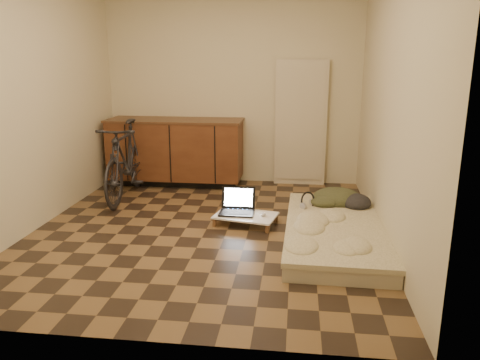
# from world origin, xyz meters

# --- Properties ---
(room_shell) EXTENTS (3.50, 4.00, 2.60)m
(room_shell) POSITION_xyz_m (0.00, 0.00, 1.30)
(room_shell) COLOR brown
(room_shell) RESTS_ON ground
(cabinets) EXTENTS (1.84, 0.62, 0.91)m
(cabinets) POSITION_xyz_m (-0.75, 1.70, 0.47)
(cabinets) COLOR black
(cabinets) RESTS_ON ground
(appliance_panel) EXTENTS (0.70, 0.10, 1.70)m
(appliance_panel) POSITION_xyz_m (0.95, 1.94, 0.85)
(appliance_panel) COLOR beige
(appliance_panel) RESTS_ON ground
(bicycle) EXTENTS (0.58, 1.67, 1.07)m
(bicycle) POSITION_xyz_m (-1.20, 0.98, 0.53)
(bicycle) COLOR black
(bicycle) RESTS_ON ground
(futon) EXTENTS (0.98, 1.99, 0.17)m
(futon) POSITION_xyz_m (1.30, -0.14, 0.09)
(futon) COLOR #BCB296
(futon) RESTS_ON ground
(clothing_pile) EXTENTS (0.58, 0.49, 0.23)m
(clothing_pile) POSITION_xyz_m (1.41, 0.54, 0.28)
(clothing_pile) COLOR #353921
(clothing_pile) RESTS_ON futon
(headphones) EXTENTS (0.30, 0.30, 0.15)m
(headphones) POSITION_xyz_m (1.04, 0.35, 0.24)
(headphones) COLOR black
(headphones) RESTS_ON futon
(lap_desk) EXTENTS (0.71, 0.53, 0.11)m
(lap_desk) POSITION_xyz_m (0.39, 0.19, 0.09)
(lap_desk) COLOR brown
(lap_desk) RESTS_ON ground
(laptop) EXTENTS (0.37, 0.33, 0.25)m
(laptop) POSITION_xyz_m (0.29, 0.27, 0.16)
(laptop) COLOR black
(laptop) RESTS_ON lap_desk
(mouse) EXTENTS (0.07, 0.10, 0.03)m
(mouse) POSITION_xyz_m (0.57, 0.18, 0.12)
(mouse) COLOR silver
(mouse) RESTS_ON lap_desk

